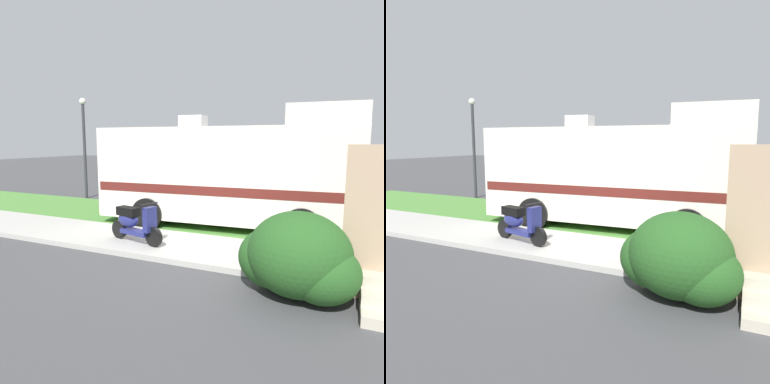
{
  "view_description": "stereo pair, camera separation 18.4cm",
  "coord_description": "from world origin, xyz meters",
  "views": [
    {
      "loc": [
        3.27,
        -8.12,
        2.45
      ],
      "look_at": [
        -0.56,
        0.3,
        1.1
      ],
      "focal_mm": 32.72,
      "sensor_mm": 36.0,
      "label": 1
    },
    {
      "loc": [
        3.44,
        -8.05,
        2.45
      ],
      "look_at": [
        -0.56,
        0.3,
        1.1
      ],
      "focal_mm": 32.72,
      "sensor_mm": 36.0,
      "label": 2
    }
  ],
  "objects": [
    {
      "name": "ground_plane",
      "position": [
        0.0,
        0.0,
        0.0
      ],
      "size": [
        80.0,
        80.0,
        0.0
      ],
      "primitive_type": "plane",
      "color": "#424244"
    },
    {
      "name": "sidewalk",
      "position": [
        0.0,
        -1.2,
        0.06
      ],
      "size": [
        24.0,
        2.0,
        0.12
      ],
      "color": "#ADAAA3",
      "rests_on": "ground"
    },
    {
      "name": "grass_strip",
      "position": [
        0.0,
        1.5,
        0.04
      ],
      "size": [
        24.0,
        3.4,
        0.08
      ],
      "color": "#4C8438",
      "rests_on": "ground"
    },
    {
      "name": "motorhome_rv",
      "position": [
        0.18,
        1.39,
        1.58
      ],
      "size": [
        7.14,
        3.06,
        3.32
      ],
      "color": "silver",
      "rests_on": "ground"
    },
    {
      "name": "scooter",
      "position": [
        -1.24,
        -1.47,
        0.58
      ],
      "size": [
        1.56,
        0.62,
        0.97
      ],
      "color": "black",
      "rests_on": "ground"
    },
    {
      "name": "bicycle",
      "position": [
        2.39,
        -1.41,
        0.51
      ],
      "size": [
        1.7,
        0.52,
        0.9
      ],
      "color": "black",
      "rests_on": "ground"
    },
    {
      "name": "pickup_truck_near",
      "position": [
        -0.22,
        6.06,
        0.98
      ],
      "size": [
        5.86,
        2.28,
        1.83
      ],
      "color": "maroon",
      "rests_on": "ground"
    },
    {
      "name": "pickup_truck_far",
      "position": [
        1.51,
        8.84,
        0.95
      ],
      "size": [
        5.31,
        2.33,
        1.78
      ],
      "color": "#1E478C",
      "rests_on": "ground"
    },
    {
      "name": "bush_by_porch",
      "position": [
        2.59,
        -2.69,
        0.64
      ],
      "size": [
        1.9,
        1.43,
        1.35
      ],
      "color": "#23511E",
      "rests_on": "ground"
    },
    {
      "name": "bottle_green",
      "position": [
        3.62,
        -1.25,
        0.23
      ],
      "size": [
        0.06,
        0.06,
        0.25
      ],
      "color": "#B2B2B7",
      "rests_on": "ground"
    },
    {
      "name": "street_lamp_post",
      "position": [
        -7.08,
        3.6,
        2.57
      ],
      "size": [
        0.28,
        0.28,
        4.23
      ],
      "color": "#333338",
      "rests_on": "ground"
    }
  ]
}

